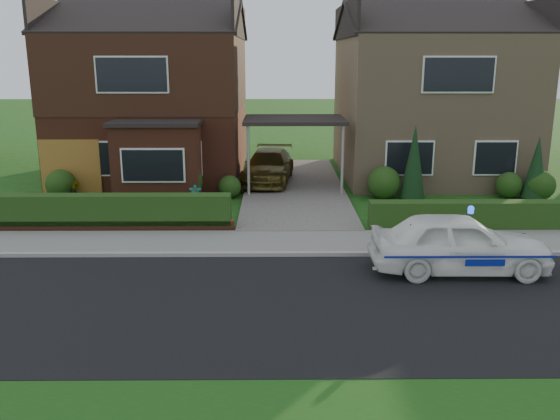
{
  "coord_description": "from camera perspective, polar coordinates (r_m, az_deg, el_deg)",
  "views": [
    {
      "loc": [
        -0.73,
        -11.53,
        5.08
      ],
      "look_at": [
        -0.61,
        3.5,
        1.13
      ],
      "focal_mm": 38.0,
      "sensor_mm": 36.0,
      "label": 1
    }
  ],
  "objects": [
    {
      "name": "shrub_right_far",
      "position": [
        23.26,
        23.74,
        2.2
      ],
      "size": [
        1.08,
        1.08,
        1.08
      ],
      "primitive_type": "sphere",
      "color": "#1A3D13",
      "rests_on": "ground"
    },
    {
      "name": "conifer_b",
      "position": [
        23.08,
        23.43,
        3.56
      ],
      "size": [
        0.9,
        0.9,
        2.2
      ],
      "primitive_type": "cone",
      "color": "black",
      "rests_on": "ground"
    },
    {
      "name": "conifer_a",
      "position": [
        21.64,
        12.74,
        4.29
      ],
      "size": [
        0.9,
        0.9,
        2.6
      ],
      "primitive_type": "cone",
      "color": "black",
      "rests_on": "ground"
    },
    {
      "name": "kerb",
      "position": [
        15.44,
        2.28,
        -4.28
      ],
      "size": [
        60.0,
        0.16,
        0.12
      ],
      "primitive_type": "cube",
      "color": "#9E9993",
      "rests_on": "ground"
    },
    {
      "name": "shrub_left_mid",
      "position": [
        21.54,
        -9.2,
        2.68
      ],
      "size": [
        1.32,
        1.32,
        1.32
      ],
      "primitive_type": "sphere",
      "color": "#1A3D13",
      "rests_on": "ground"
    },
    {
      "name": "shrub_left_far",
      "position": [
        22.87,
        -20.34,
        2.33
      ],
      "size": [
        1.08,
        1.08,
        1.08
      ],
      "primitive_type": "sphere",
      "color": "#1A3D13",
      "rests_on": "ground"
    },
    {
      "name": "carport_link",
      "position": [
        22.63,
        1.4,
        8.55
      ],
      "size": [
        3.8,
        3.0,
        2.77
      ],
      "color": "black",
      "rests_on": "ground"
    },
    {
      "name": "shrub_right_near",
      "position": [
        21.76,
        9.95,
        2.6
      ],
      "size": [
        1.2,
        1.2,
        1.2
      ],
      "primitive_type": "sphere",
      "color": "#1A3D13",
      "rests_on": "ground"
    },
    {
      "name": "hedge_right",
      "position": [
        18.8,
        19.89,
        -1.87
      ],
      "size": [
        7.5,
        0.55,
        0.8
      ],
      "primitive_type": "cube",
      "color": "#1A3D13",
      "rests_on": "ground"
    },
    {
      "name": "potted_plant_b",
      "position": [
        22.24,
        -19.23,
        1.7
      ],
      "size": [
        0.55,
        0.53,
        0.78
      ],
      "primitive_type": "imported",
      "rotation": [
        0.0,
        0.0,
        0.59
      ],
      "color": "gray",
      "rests_on": "ground"
    },
    {
      "name": "house_right",
      "position": [
        26.38,
        14.13,
        11.2
      ],
      "size": [
        7.5,
        8.06,
        7.25
      ],
      "color": "tan",
      "rests_on": "ground"
    },
    {
      "name": "sidewalk",
      "position": [
        16.44,
        2.11,
        -3.12
      ],
      "size": [
        60.0,
        2.0,
        0.1
      ],
      "primitive_type": "cube",
      "color": "slate",
      "rests_on": "ground"
    },
    {
      "name": "driveway_car",
      "position": [
        23.83,
        -1.12,
        4.25
      ],
      "size": [
        2.28,
        4.54,
        1.27
      ],
      "primitive_type": "imported",
      "rotation": [
        0.0,
        0.0,
        -0.12
      ],
      "color": "brown",
      "rests_on": "driveway"
    },
    {
      "name": "garage_door",
      "position": [
        23.12,
        -19.48,
        3.82
      ],
      "size": [
        2.2,
        0.1,
        2.1
      ],
      "primitive_type": "cube",
      "color": "#8B601E",
      "rests_on": "ground"
    },
    {
      "name": "shrub_left_near",
      "position": [
        21.7,
        -4.88,
        2.25
      ],
      "size": [
        0.84,
        0.84,
        0.84
      ],
      "primitive_type": "sphere",
      "color": "#1A3D13",
      "rests_on": "ground"
    },
    {
      "name": "road",
      "position": [
        12.62,
        2.93,
        -9.05
      ],
      "size": [
        60.0,
        6.0,
        0.02
      ],
      "primitive_type": "cube",
      "color": "black",
      "rests_on": "ground"
    },
    {
      "name": "driveway",
      "position": [
        23.09,
        1.35,
        2.15
      ],
      "size": [
        3.8,
        12.0,
        0.12
      ],
      "primitive_type": "cube",
      "color": "#666059",
      "rests_on": "ground"
    },
    {
      "name": "potted_plant_a",
      "position": [
        20.16,
        -8.11,
        1.18
      ],
      "size": [
        0.51,
        0.42,
        0.83
      ],
      "primitive_type": "imported",
      "rotation": [
        0.0,
        0.0,
        0.32
      ],
      "color": "gray",
      "rests_on": "ground"
    },
    {
      "name": "shrub_right_mid",
      "position": [
        23.16,
        21.17,
        2.25
      ],
      "size": [
        0.96,
        0.96,
        0.96
      ],
      "primitive_type": "sphere",
      "color": "#1A3D13",
      "rests_on": "ground"
    },
    {
      "name": "dwarf_wall",
      "position": [
        18.25,
        -16.59,
        -1.5
      ],
      "size": [
        7.7,
        0.25,
        0.36
      ],
      "primitive_type": "cube",
      "color": "brown",
      "rests_on": "ground"
    },
    {
      "name": "hedge_left",
      "position": [
        18.43,
        -16.42,
        -1.91
      ],
      "size": [
        7.5,
        0.55,
        0.9
      ],
      "primitive_type": "cube",
      "color": "#1A3D13",
      "rests_on": "ground"
    },
    {
      "name": "house_left",
      "position": [
        25.96,
        -11.94,
        11.6
      ],
      "size": [
        7.5,
        9.53,
        7.25
      ],
      "color": "brown",
      "rests_on": "ground"
    },
    {
      "name": "ground",
      "position": [
        12.62,
        2.93,
        -9.05
      ],
      "size": [
        120.0,
        120.0,
        0.0
      ],
      "primitive_type": "plane",
      "color": "#194713",
      "rests_on": "ground"
    },
    {
      "name": "potted_plant_c",
      "position": [
        18.9,
        -15.05,
        -0.12
      ],
      "size": [
        0.63,
        0.63,
        0.82
      ],
      "primitive_type": "imported",
      "rotation": [
        0.0,
        0.0,
        1.0
      ],
      "color": "gray",
      "rests_on": "ground"
    },
    {
      "name": "police_car",
      "position": [
        14.77,
        16.87,
        -3.11
      ],
      "size": [
        3.89,
        4.25,
        1.61
      ],
      "rotation": [
        0.0,
        0.0,
        1.56
      ],
      "color": "white",
      "rests_on": "ground"
    }
  ]
}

